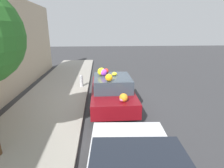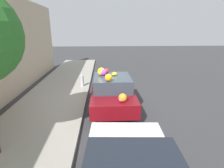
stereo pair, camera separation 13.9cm
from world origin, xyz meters
The scene contains 4 objects.
ground_plane centered at (0.00, 0.00, 0.00)m, with size 60.00×60.00×0.00m, color #38383A.
sidewalk_curb centered at (0.00, 2.70, 0.07)m, with size 24.00×3.20×0.14m.
fire_hydrant centered at (2.54, 1.50, 0.48)m, with size 0.20×0.20×0.70m.
art_car centered at (-0.02, -0.12, 0.76)m, with size 4.04×1.82×1.76m.
Camera 2 is at (-7.40, 0.29, 3.36)m, focal length 28.00 mm.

